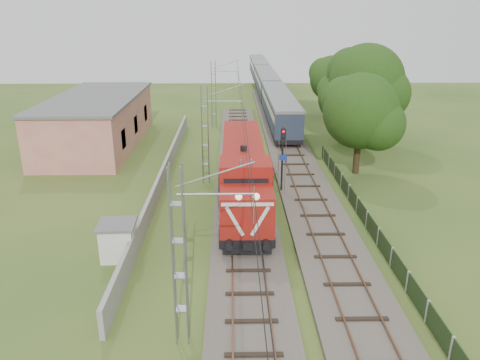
{
  "coord_description": "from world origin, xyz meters",
  "views": [
    {
      "loc": [
        -0.84,
        -24.79,
        13.41
      ],
      "look_at": [
        -0.27,
        6.38,
        2.2
      ],
      "focal_mm": 35.0,
      "sensor_mm": 36.0,
      "label": 1
    }
  ],
  "objects_px": {
    "locomotive": "(243,171)",
    "coach_rake": "(266,81)",
    "signal_post": "(283,149)",
    "relay_hut": "(118,240)"
  },
  "relations": [
    {
      "from": "locomotive",
      "to": "relay_hut",
      "type": "xyz_separation_m",
      "value": [
        -7.4,
        -8.43,
        -1.28
      ]
    },
    {
      "from": "coach_rake",
      "to": "signal_post",
      "type": "distance_m",
      "value": 45.43
    },
    {
      "from": "locomotive",
      "to": "coach_rake",
      "type": "relative_size",
      "value": 0.27
    },
    {
      "from": "locomotive",
      "to": "relay_hut",
      "type": "relative_size",
      "value": 8.33
    },
    {
      "from": "signal_post",
      "to": "relay_hut",
      "type": "bearing_deg",
      "value": -136.62
    },
    {
      "from": "coach_rake",
      "to": "signal_post",
      "type": "bearing_deg",
      "value": -92.5
    },
    {
      "from": "locomotive",
      "to": "relay_hut",
      "type": "distance_m",
      "value": 11.29
    },
    {
      "from": "signal_post",
      "to": "locomotive",
      "type": "bearing_deg",
      "value": -154.95
    },
    {
      "from": "coach_rake",
      "to": "signal_post",
      "type": "height_order",
      "value": "signal_post"
    },
    {
      "from": "coach_rake",
      "to": "signal_post",
      "type": "relative_size",
      "value": 12.57
    }
  ]
}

